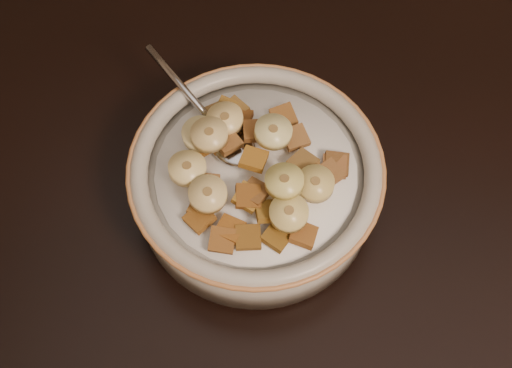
# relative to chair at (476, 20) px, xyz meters

# --- Properties ---
(chair) EXTENTS (0.45, 0.45, 0.93)m
(chair) POSITION_rel_chair_xyz_m (0.00, 0.00, 0.00)
(chair) COLOR black
(chair) RESTS_ON floor
(cereal_bowl) EXTENTS (0.21, 0.21, 0.05)m
(cereal_bowl) POSITION_rel_chair_xyz_m (-0.26, -0.51, 0.31)
(cereal_bowl) COLOR #B1A790
(cereal_bowl) RESTS_ON table
(milk) EXTENTS (0.17, 0.17, 0.00)m
(milk) POSITION_rel_chair_xyz_m (-0.26, -0.51, 0.33)
(milk) COLOR white
(milk) RESTS_ON cereal_bowl
(spoon) EXTENTS (0.06, 0.06, 0.01)m
(spoon) POSITION_rel_chair_xyz_m (-0.28, -0.49, 0.34)
(spoon) COLOR #A6A7AA
(spoon) RESTS_ON cereal_bowl
(cereal_square_0) EXTENTS (0.03, 0.03, 0.01)m
(cereal_square_0) POSITION_rel_chair_xyz_m (-0.22, -0.50, 0.35)
(cereal_square_0) COLOR brown
(cereal_square_0) RESTS_ON milk
(cereal_square_1) EXTENTS (0.03, 0.03, 0.01)m
(cereal_square_1) POSITION_rel_chair_xyz_m (-0.20, -0.50, 0.34)
(cereal_square_1) COLOR brown
(cereal_square_1) RESTS_ON milk
(cereal_square_2) EXTENTS (0.02, 0.02, 0.01)m
(cereal_square_2) POSITION_rel_chair_xyz_m (-0.26, -0.51, 0.36)
(cereal_square_2) COLOR #935E19
(cereal_square_2) RESTS_ON milk
(cereal_square_3) EXTENTS (0.02, 0.02, 0.01)m
(cereal_square_3) POSITION_rel_chair_xyz_m (-0.21, -0.56, 0.34)
(cereal_square_3) COLOR brown
(cereal_square_3) RESTS_ON milk
(cereal_square_4) EXTENTS (0.03, 0.03, 0.01)m
(cereal_square_4) POSITION_rel_chair_xyz_m (-0.23, -0.57, 0.34)
(cereal_square_4) COLOR brown
(cereal_square_4) RESTS_ON milk
(cereal_square_5) EXTENTS (0.03, 0.03, 0.01)m
(cereal_square_5) POSITION_rel_chair_xyz_m (-0.31, -0.50, 0.34)
(cereal_square_5) COLOR brown
(cereal_square_5) RESTS_ON milk
(cereal_square_6) EXTENTS (0.03, 0.03, 0.01)m
(cereal_square_6) POSITION_rel_chair_xyz_m (-0.28, -0.50, 0.35)
(cereal_square_6) COLOR #996132
(cereal_square_6) RESTS_ON milk
(cereal_square_7) EXTENTS (0.03, 0.03, 0.01)m
(cereal_square_7) POSITION_rel_chair_xyz_m (-0.25, -0.54, 0.35)
(cereal_square_7) COLOR brown
(cereal_square_7) RESTS_ON milk
(cereal_square_8) EXTENTS (0.02, 0.02, 0.01)m
(cereal_square_8) POSITION_rel_chair_xyz_m (-0.29, -0.46, 0.34)
(cereal_square_8) COLOR brown
(cereal_square_8) RESTS_ON milk
(cereal_square_9) EXTENTS (0.03, 0.03, 0.01)m
(cereal_square_9) POSITION_rel_chair_xyz_m (-0.23, -0.55, 0.34)
(cereal_square_9) COLOR brown
(cereal_square_9) RESTS_ON milk
(cereal_square_10) EXTENTS (0.03, 0.03, 0.01)m
(cereal_square_10) POSITION_rel_chair_xyz_m (-0.30, -0.46, 0.34)
(cereal_square_10) COLOR brown
(cereal_square_10) RESTS_ON milk
(cereal_square_11) EXTENTS (0.03, 0.03, 0.01)m
(cereal_square_11) POSITION_rel_chair_xyz_m (-0.29, -0.46, 0.34)
(cereal_square_11) COLOR brown
(cereal_square_11) RESTS_ON milk
(cereal_square_12) EXTENTS (0.02, 0.03, 0.01)m
(cereal_square_12) POSITION_rel_chair_xyz_m (-0.27, -0.57, 0.34)
(cereal_square_12) COLOR #8F5617
(cereal_square_12) RESTS_ON milk
(cereal_square_13) EXTENTS (0.02, 0.02, 0.01)m
(cereal_square_13) POSITION_rel_chair_xyz_m (-0.19, -0.49, 0.34)
(cereal_square_13) COLOR brown
(cereal_square_13) RESTS_ON milk
(cereal_square_14) EXTENTS (0.02, 0.02, 0.01)m
(cereal_square_14) POSITION_rel_chair_xyz_m (-0.29, -0.55, 0.34)
(cereal_square_14) COLOR brown
(cereal_square_14) RESTS_ON milk
(cereal_square_15) EXTENTS (0.03, 0.03, 0.01)m
(cereal_square_15) POSITION_rel_chair_xyz_m (-0.29, -0.56, 0.34)
(cereal_square_15) COLOR #966524
(cereal_square_15) RESTS_ON milk
(cereal_square_16) EXTENTS (0.03, 0.03, 0.01)m
(cereal_square_16) POSITION_rel_chair_xyz_m (-0.26, -0.54, 0.35)
(cereal_square_16) COLOR #906017
(cereal_square_16) RESTS_ON milk
(cereal_square_17) EXTENTS (0.03, 0.03, 0.01)m
(cereal_square_17) POSITION_rel_chair_xyz_m (-0.23, -0.48, 0.34)
(cereal_square_17) COLOR brown
(cereal_square_17) RESTS_ON milk
(cereal_square_18) EXTENTS (0.02, 0.02, 0.01)m
(cereal_square_18) POSITION_rel_chair_xyz_m (-0.27, -0.58, 0.34)
(cereal_square_18) COLOR #93531B
(cereal_square_18) RESTS_ON milk
(cereal_square_19) EXTENTS (0.02, 0.02, 0.01)m
(cereal_square_19) POSITION_rel_chair_xyz_m (-0.26, -0.48, 0.35)
(cereal_square_19) COLOR brown
(cereal_square_19) RESTS_ON milk
(cereal_square_20) EXTENTS (0.03, 0.03, 0.01)m
(cereal_square_20) POSITION_rel_chair_xyz_m (-0.24, -0.55, 0.35)
(cereal_square_20) COLOR #95651C
(cereal_square_20) RESTS_ON milk
(cereal_square_21) EXTENTS (0.02, 0.02, 0.01)m
(cereal_square_21) POSITION_rel_chair_xyz_m (-0.25, -0.57, 0.34)
(cereal_square_21) COLOR brown
(cereal_square_21) RESTS_ON milk
(cereal_square_22) EXTENTS (0.02, 0.02, 0.01)m
(cereal_square_22) POSITION_rel_chair_xyz_m (-0.26, -0.54, 0.35)
(cereal_square_22) COLOR brown
(cereal_square_22) RESTS_ON milk
(cereal_square_23) EXTENTS (0.02, 0.02, 0.01)m
(cereal_square_23) POSITION_rel_chair_xyz_m (-0.28, -0.47, 0.34)
(cereal_square_23) COLOR brown
(cereal_square_23) RESTS_ON milk
(cereal_square_24) EXTENTS (0.03, 0.03, 0.01)m
(cereal_square_24) POSITION_rel_chair_xyz_m (-0.24, -0.46, 0.34)
(cereal_square_24) COLOR brown
(cereal_square_24) RESTS_ON milk
(cereal_square_25) EXTENTS (0.02, 0.02, 0.01)m
(cereal_square_25) POSITION_rel_chair_xyz_m (-0.29, -0.54, 0.35)
(cereal_square_25) COLOR brown
(cereal_square_25) RESTS_ON milk
(cereal_square_26) EXTENTS (0.02, 0.02, 0.01)m
(cereal_square_26) POSITION_rel_chair_xyz_m (-0.19, -0.50, 0.34)
(cereal_square_26) COLOR brown
(cereal_square_26) RESTS_ON milk
(banana_slice_0) EXTENTS (0.04, 0.04, 0.01)m
(banana_slice_0) POSITION_rel_chair_xyz_m (-0.21, -0.52, 0.35)
(banana_slice_0) COLOR #D1BA66
(banana_slice_0) RESTS_ON milk
(banana_slice_1) EXTENTS (0.03, 0.03, 0.01)m
(banana_slice_1) POSITION_rel_chair_xyz_m (-0.25, -0.49, 0.36)
(banana_slice_1) COLOR #F9EF90
(banana_slice_1) RESTS_ON milk
(banana_slice_2) EXTENTS (0.04, 0.04, 0.01)m
(banana_slice_2) POSITION_rel_chair_xyz_m (-0.30, -0.50, 0.36)
(banana_slice_2) COLOR #E7CA79
(banana_slice_2) RESTS_ON milk
(banana_slice_3) EXTENTS (0.04, 0.04, 0.01)m
(banana_slice_3) POSITION_rel_chair_xyz_m (-0.31, -0.49, 0.35)
(banana_slice_3) COLOR #FDF49E
(banana_slice_3) RESTS_ON milk
(banana_slice_4) EXTENTS (0.04, 0.04, 0.01)m
(banana_slice_4) POSITION_rel_chair_xyz_m (-0.31, -0.53, 0.35)
(banana_slice_4) COLOR beige
(banana_slice_4) RESTS_ON milk
(banana_slice_5) EXTENTS (0.04, 0.04, 0.01)m
(banana_slice_5) POSITION_rel_chair_xyz_m (-0.23, -0.53, 0.36)
(banana_slice_5) COLOR #E3CF70
(banana_slice_5) RESTS_ON milk
(banana_slice_6) EXTENTS (0.03, 0.03, 0.01)m
(banana_slice_6) POSITION_rel_chair_xyz_m (-0.29, -0.48, 0.35)
(banana_slice_6) COLOR #FAD684
(banana_slice_6) RESTS_ON milk
(banana_slice_7) EXTENTS (0.04, 0.04, 0.01)m
(banana_slice_7) POSITION_rel_chair_xyz_m (-0.29, -0.55, 0.36)
(banana_slice_7) COLOR #E1CA7F
(banana_slice_7) RESTS_ON milk
(banana_slice_8) EXTENTS (0.04, 0.04, 0.01)m
(banana_slice_8) POSITION_rel_chair_xyz_m (-0.22, -0.56, 0.36)
(banana_slice_8) COLOR #E8CE75
(banana_slice_8) RESTS_ON milk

